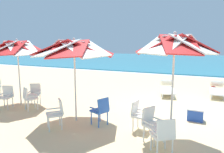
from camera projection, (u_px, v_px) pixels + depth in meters
name	position (u px, v px, depth m)	size (l,w,h in m)	color
ground_plane	(175.00, 107.00, 7.94)	(80.00, 80.00, 0.00)	beige
sea	(202.00, 60.00, 32.11)	(80.00, 36.00, 0.10)	teal
surf_foam	(193.00, 76.00, 15.85)	(80.00, 0.70, 0.01)	white
beach_umbrella_0	(174.00, 46.00, 4.88)	(1.99, 1.99, 2.76)	silver
plastic_chair_0	(139.00, 113.00, 5.76)	(0.50, 0.47, 0.87)	white
plastic_chair_1	(163.00, 134.00, 4.43)	(0.62, 0.63, 0.87)	white
plastic_chair_2	(152.00, 122.00, 5.09)	(0.61, 0.60, 0.87)	white
beach_umbrella_1	(74.00, 49.00, 6.20)	(2.59, 2.59, 2.65)	silver
plastic_chair_3	(101.00, 109.00, 6.12)	(0.59, 0.57, 0.87)	blue
plastic_chair_4	(57.00, 112.00, 5.88)	(0.63, 0.63, 0.87)	white
beach_umbrella_2	(17.00, 48.00, 7.92)	(2.34, 2.34, 2.68)	silver
plastic_chair_5	(6.00, 96.00, 7.81)	(0.57, 0.59, 0.87)	white
plastic_chair_6	(29.00, 97.00, 7.57)	(0.59, 0.61, 0.87)	white
plastic_chair_7	(35.00, 93.00, 8.24)	(0.60, 0.62, 0.87)	white
sun_lounger_0	(217.00, 90.00, 9.80)	(0.65, 2.15, 0.62)	white
sun_lounger_1	(167.00, 89.00, 10.08)	(1.11, 2.23, 0.62)	white
cooler_box	(195.00, 114.00, 6.55)	(0.50, 0.34, 0.40)	blue
beach_ball	(213.00, 89.00, 10.56)	(0.32, 0.32, 0.32)	red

